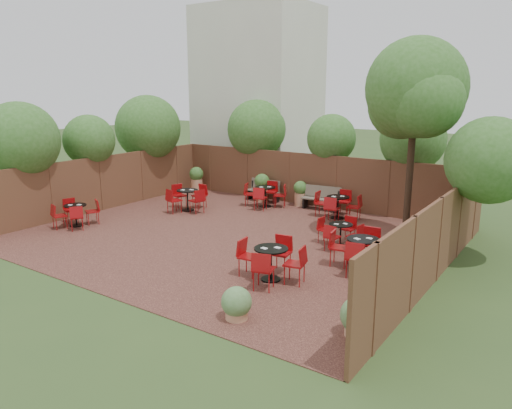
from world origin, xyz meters
The scene contains 13 objects.
ground centered at (0.00, 0.00, 0.00)m, with size 80.00×80.00×0.00m, color #354F23.
courtyard_paving centered at (0.00, 0.00, 0.01)m, with size 12.00×10.00×0.02m, color #321A14.
fence_back centered at (0.00, 5.00, 1.00)m, with size 12.00×0.08×2.00m, color brown.
fence_left centered at (-6.00, 0.00, 1.00)m, with size 0.08×10.00×2.00m, color brown.
fence_right centered at (6.00, 0.00, 1.00)m, with size 0.08×10.00×2.00m, color brown.
neighbour_building centered at (-4.50, 8.00, 4.00)m, with size 5.00×4.00×8.00m, color silver.
overhang_foliage centered at (-2.45, 2.67, 2.71)m, with size 15.65×10.68×2.68m.
courtyard_tree centered at (4.37, 2.79, 4.23)m, with size 2.91×2.83×5.80m.
park_bench_left centered at (-1.91, 4.62, 0.46)m, with size 1.39×0.50×0.85m.
park_bench_right centered at (0.65, 4.62, 0.47)m, with size 1.44×0.60×0.87m.
bistro_tables centered at (0.45, 0.87, 0.46)m, with size 10.79×7.64×0.91m.
planters centered at (-0.76, 3.63, 0.59)m, with size 10.89×4.19×1.10m.
low_shrubs centered at (4.99, -3.21, 0.35)m, with size 2.96×3.01×0.74m.
Camera 1 is at (8.63, -11.27, 4.41)m, focal length 34.30 mm.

